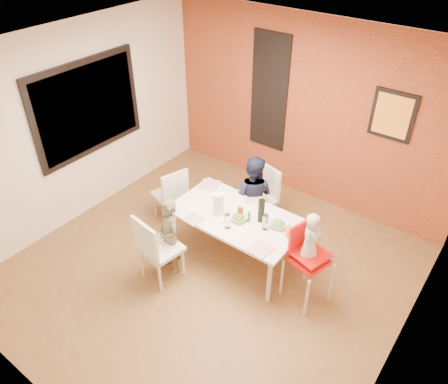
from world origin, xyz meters
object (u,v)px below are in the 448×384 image
Objects in this scene: high_chair at (306,256)px; child_far at (253,196)px; chair_far at (263,193)px; chair_near at (155,247)px; toddler at (311,238)px; chair_left at (172,193)px; wine_bottle at (261,211)px; paper_towel_roll at (218,204)px; child_near at (170,236)px; dining_table at (237,219)px.

child_far reaches higher than high_chair.
chair_far is 0.87× the size of high_chair.
toddler is at bearing -143.55° from chair_near.
chair_left is 1.13m from child_far.
wine_bottle is 0.53m from paper_towel_roll.
paper_towel_roll is at bearing 81.76° from child_near.
high_chair is (1.00, -0.05, -0.00)m from dining_table.
wine_bottle is (-0.73, 0.16, -0.07)m from toddler.
wine_bottle is at bearing 118.23° from child_far.
high_chair reaches higher than paper_towel_roll.
child_near is (0.63, -0.73, 0.04)m from chair_left.
toddler is 0.75m from wine_bottle.
chair_left is (-1.15, 0.06, -0.13)m from dining_table.
chair_left is 0.74× the size of child_far.
chair_far is (0.41, 1.72, -0.03)m from chair_near.
toddler is (1.54, 0.60, 0.38)m from child_near.
high_chair is at bearing 137.34° from child_far.
dining_table is 0.37m from wine_bottle.
wine_bottle is (0.82, 1.00, 0.30)m from chair_near.
paper_towel_roll reaches higher than chair_left.
toddler is at bearing -100.87° from high_chair.
toddler reaches higher than dining_table.
paper_towel_roll is (-0.21, -0.10, 0.21)m from dining_table.
child_far reaches higher than dining_table.
chair_left is 1.44× the size of toddler.
paper_towel_roll is at bearing 97.19° from chair_left.
wine_bottle reaches higher than chair_far.
chair_left is 0.86× the size of high_chair.
child_far reaches higher than child_near.
chair_left is 1.48m from wine_bottle.
chair_near is 1.56× the size of toddler.
wine_bottle reaches higher than dining_table.
toddler is 2.07× the size of paper_towel_roll.
chair_near is 1.15m from chair_left.
toddler is at bearing 41.91° from child_near.
paper_towel_roll is (-1.23, -0.03, -0.08)m from toddler.
chair_left is 2.99× the size of paper_towel_roll.
child_near is at bearing -89.54° from chair_far.
child_near is 1.15m from wine_bottle.
chair_far is 1.52m from child_near.
dining_table is at bearing -112.21° from chair_near.
paper_towel_roll is (0.31, 0.57, 0.29)m from child_near.
chair_far is at bearing 53.35° from toddler.
child_near is at bearing -84.75° from chair_near.
child_near is (-1.52, -0.61, -0.08)m from high_chair.
wine_bottle is at bearing -121.39° from chair_near.
child_far is (-0.02, -0.24, 0.09)m from chair_far.
dining_table is at bearing -65.89° from chair_far.
chair_near is 1.08× the size of chair_left.
high_chair is at bearing -3.13° from dining_table.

